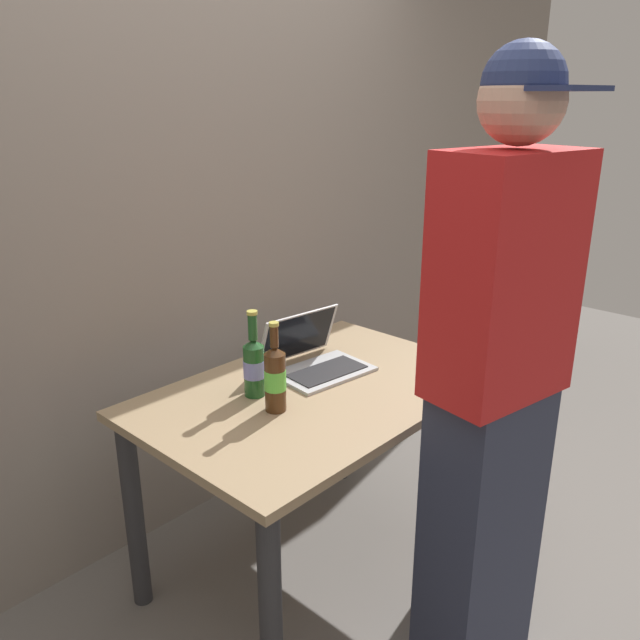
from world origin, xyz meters
The scene contains 7 objects.
ground_plane centered at (0.00, 0.00, 0.00)m, with size 8.00×8.00×0.00m, color slate.
desk centered at (0.00, 0.00, 0.64)m, with size 1.22×0.81×0.77m.
laptop centered at (0.13, 0.12, 0.81)m, with size 0.38×0.34×0.20m.
beer_bottle_amber centered at (-0.20, -0.01, 0.89)m, with size 0.07×0.07×0.30m.
beer_bottle_brown centered at (-0.17, 0.12, 0.88)m, with size 0.07×0.07×0.30m.
person_figure centered at (0.01, -0.67, 0.96)m, with size 0.42×0.34×1.87m.
back_wall centered at (0.00, 0.71, 1.30)m, with size 6.00×0.10×2.60m, color gray.
Camera 1 is at (-1.49, -1.40, 1.74)m, focal length 35.87 mm.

